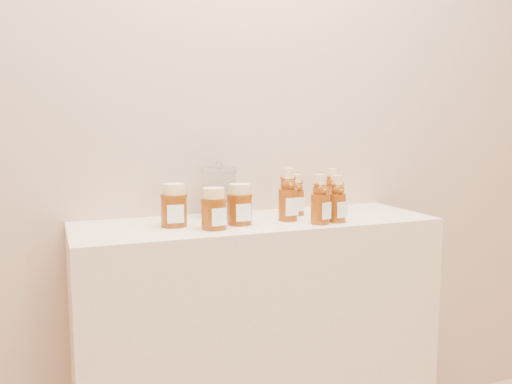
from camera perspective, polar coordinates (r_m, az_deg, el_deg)
name	(u,v)px	position (r m, az deg, el deg)	size (l,w,h in m)	color
wall_back	(237,87)	(1.97, -2.04, 11.00)	(3.50, 0.02, 2.70)	tan
display_table	(257,349)	(1.94, 0.11, -16.22)	(1.20, 0.40, 0.90)	beige
bear_bottle_back_left	(288,191)	(1.79, 3.39, 0.11)	(0.07, 0.07, 0.20)	#642907
bear_bottle_back_mid	(297,192)	(1.91, 4.31, 0.00)	(0.06, 0.06, 0.16)	#642907
bear_bottle_back_right	(332,187)	(1.99, 8.05, 0.50)	(0.06, 0.06, 0.18)	#642907
bear_bottle_front_left	(320,196)	(1.74, 6.74, -0.43)	(0.06, 0.06, 0.18)	#642907
bear_bottle_front_right	(337,196)	(1.78, 8.57, -0.39)	(0.06, 0.06, 0.17)	#642907
honey_jar_left	(174,205)	(1.71, -8.64, -1.37)	(0.09, 0.09, 0.13)	#642907
honey_jar_back	(240,204)	(1.73, -1.74, -1.29)	(0.08, 0.08, 0.13)	#642907
honey_jar_front	(214,209)	(1.66, -4.46, -1.75)	(0.08, 0.08, 0.13)	#642907
glass_canister	(219,190)	(1.85, -3.92, 0.19)	(0.12, 0.12, 0.19)	white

